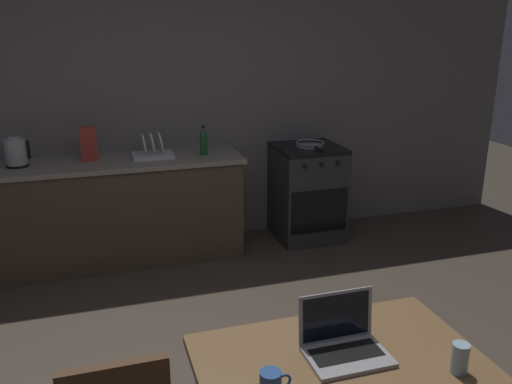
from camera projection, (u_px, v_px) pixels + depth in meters
back_wall at (204, 94)px, 4.90m from camera, size 6.40×0.10×2.74m
kitchen_counter at (117, 210)px, 4.61m from camera, size 2.16×0.64×0.90m
stove_oven at (307, 192)px, 5.11m from camera, size 0.60×0.62×0.90m
laptop at (344, 343)px, 2.11m from camera, size 0.32×0.24×0.23m
electric_kettle at (16, 153)px, 4.23m from camera, size 0.19×0.17×0.24m
bottle at (204, 141)px, 4.61m from camera, size 0.06×0.06×0.26m
frying_pan at (310, 144)px, 4.95m from camera, size 0.27×0.44×0.05m
coffee_mug at (271, 384)px, 1.87m from camera, size 0.12×0.08×0.10m
drinking_glass at (460, 358)px, 2.00m from camera, size 0.06×0.06×0.12m
cereal_box at (89, 144)px, 4.40m from camera, size 0.13×0.05×0.28m
dish_rack at (153, 152)px, 4.56m from camera, size 0.34×0.26×0.21m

